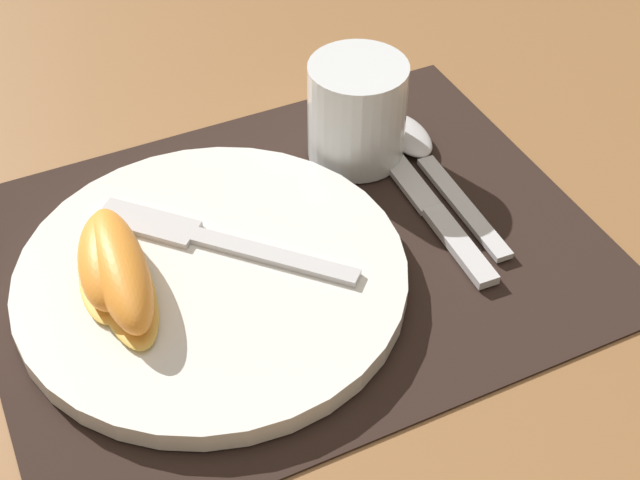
# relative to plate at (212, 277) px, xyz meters

# --- Properties ---
(ground_plane) EXTENTS (3.00, 3.00, 0.00)m
(ground_plane) POSITION_rel_plate_xyz_m (0.07, 0.01, -0.01)
(ground_plane) COLOR olive
(placemat) EXTENTS (0.44, 0.34, 0.00)m
(placemat) POSITION_rel_plate_xyz_m (0.07, 0.01, -0.01)
(placemat) COLOR black
(placemat) RESTS_ON ground_plane
(plate) EXTENTS (0.27, 0.27, 0.02)m
(plate) POSITION_rel_plate_xyz_m (0.00, 0.00, 0.00)
(plate) COLOR white
(plate) RESTS_ON placemat
(juice_glass) EXTENTS (0.08, 0.08, 0.08)m
(juice_glass) POSITION_rel_plate_xyz_m (0.16, 0.09, 0.03)
(juice_glass) COLOR silver
(juice_glass) RESTS_ON placemat
(knife) EXTENTS (0.03, 0.21, 0.01)m
(knife) POSITION_rel_plate_xyz_m (0.18, 0.01, -0.01)
(knife) COLOR silver
(knife) RESTS_ON placemat
(spoon) EXTENTS (0.04, 0.19, 0.01)m
(spoon) POSITION_rel_plate_xyz_m (0.21, 0.06, -0.00)
(spoon) COLOR silver
(spoon) RESTS_ON placemat
(fork) EXTENTS (0.15, 0.16, 0.00)m
(fork) POSITION_rel_plate_xyz_m (0.01, 0.03, 0.01)
(fork) COLOR silver
(fork) RESTS_ON plate
(citrus_wedge_0) EXTENTS (0.06, 0.10, 0.03)m
(citrus_wedge_0) POSITION_rel_plate_xyz_m (-0.07, 0.02, 0.02)
(citrus_wedge_0) COLOR #F7C656
(citrus_wedge_0) RESTS_ON plate
(citrus_wedge_1) EXTENTS (0.05, 0.13, 0.04)m
(citrus_wedge_1) POSITION_rel_plate_xyz_m (-0.06, 0.01, 0.02)
(citrus_wedge_1) COLOR #F7C656
(citrus_wedge_1) RESTS_ON plate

